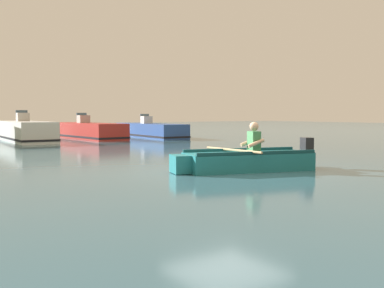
# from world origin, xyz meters

# --- Properties ---
(ground_plane) EXTENTS (120.00, 120.00, 0.00)m
(ground_plane) POSITION_xyz_m (0.00, 0.00, 0.00)
(ground_plane) COLOR #386070
(rowboat_with_person) EXTENTS (3.67, 2.22, 1.19)m
(rowboat_with_person) POSITION_xyz_m (0.51, -0.14, 0.25)
(rowboat_with_person) COLOR #1E727A
(rowboat_with_person) RESTS_ON ground
(moored_boat_white) EXTENTS (1.96, 6.49, 1.60)m
(moored_boat_white) POSITION_xyz_m (-0.83, 15.22, 0.49)
(moored_boat_white) COLOR white
(moored_boat_white) RESTS_ON ground
(moored_boat_red) EXTENTS (2.17, 6.68, 1.47)m
(moored_boat_red) POSITION_xyz_m (2.74, 15.81, 0.42)
(moored_boat_red) COLOR #B72D28
(moored_boat_red) RESTS_ON ground
(moored_boat_blue) EXTENTS (2.03, 6.65, 1.41)m
(moored_boat_blue) POSITION_xyz_m (6.31, 14.86, 0.39)
(moored_boat_blue) COLOR #2D519E
(moored_boat_blue) RESTS_ON ground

